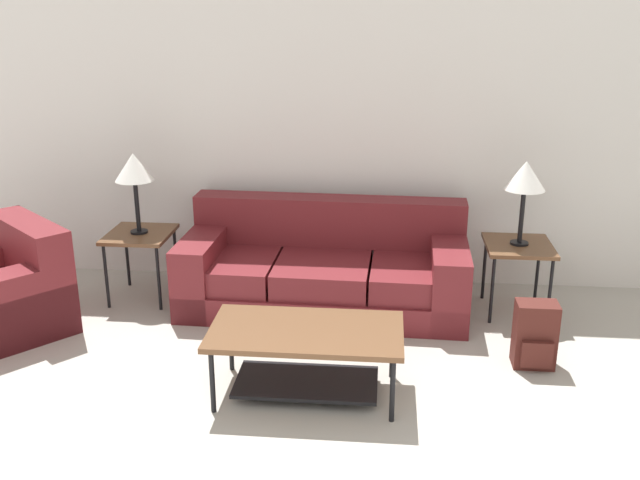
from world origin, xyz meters
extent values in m
cube|color=white|center=(0.00, 4.49, 1.30)|extent=(9.03, 0.06, 2.60)
cube|color=maroon|center=(-0.14, 3.82, 0.11)|extent=(2.28, 1.05, 0.22)
cube|color=maroon|center=(-0.89, 3.82, 0.32)|extent=(0.75, 0.91, 0.20)
cube|color=maroon|center=(-0.14, 3.80, 0.32)|extent=(0.75, 0.91, 0.20)
cube|color=maroon|center=(0.61, 3.77, 0.32)|extent=(0.75, 0.91, 0.20)
cube|color=maroon|center=(-0.13, 4.18, 0.62)|extent=(2.25, 0.33, 0.40)
cube|color=maroon|center=(-1.12, 3.84, 0.29)|extent=(0.31, 0.99, 0.58)
cube|color=maroon|center=(0.84, 3.79, 0.29)|extent=(0.31, 0.99, 0.58)
cube|color=maroon|center=(-2.34, 3.38, 0.60)|extent=(0.88, 0.81, 0.40)
cube|color=maroon|center=(-2.30, 2.91, 0.28)|extent=(0.80, 0.86, 0.56)
cube|color=brown|center=(-0.13, 2.46, 0.43)|extent=(1.19, 0.65, 0.04)
cylinder|color=black|center=(-0.67, 2.20, 0.21)|extent=(0.03, 0.03, 0.41)
cylinder|color=black|center=(0.41, 2.20, 0.21)|extent=(0.03, 0.03, 0.41)
cylinder|color=black|center=(-0.67, 2.72, 0.21)|extent=(0.03, 0.03, 0.41)
cylinder|color=black|center=(0.41, 2.72, 0.21)|extent=(0.03, 0.03, 0.41)
cube|color=black|center=(-0.13, 2.46, 0.08)|extent=(0.89, 0.45, 0.02)
cube|color=brown|center=(-1.66, 3.87, 0.55)|extent=(0.51, 0.56, 0.03)
cylinder|color=black|center=(-1.87, 3.63, 0.27)|extent=(0.03, 0.03, 0.54)
cylinder|color=black|center=(-1.44, 3.63, 0.27)|extent=(0.03, 0.03, 0.54)
cylinder|color=black|center=(-1.87, 4.11, 0.27)|extent=(0.03, 0.03, 0.54)
cylinder|color=black|center=(-1.44, 4.11, 0.27)|extent=(0.03, 0.03, 0.54)
cube|color=brown|center=(1.38, 3.87, 0.55)|extent=(0.51, 0.56, 0.03)
cylinder|color=black|center=(1.16, 3.63, 0.27)|extent=(0.03, 0.03, 0.54)
cylinder|color=black|center=(1.59, 3.63, 0.27)|extent=(0.03, 0.03, 0.54)
cylinder|color=black|center=(1.16, 4.11, 0.27)|extent=(0.03, 0.03, 0.54)
cylinder|color=black|center=(1.59, 4.11, 0.27)|extent=(0.03, 0.03, 0.54)
cylinder|color=black|center=(-1.66, 3.87, 0.58)|extent=(0.14, 0.14, 0.02)
cylinder|color=black|center=(-1.66, 3.87, 0.79)|extent=(0.04, 0.04, 0.42)
cone|color=white|center=(-1.66, 3.87, 1.11)|extent=(0.31, 0.31, 0.22)
cylinder|color=black|center=(1.38, 3.87, 0.58)|extent=(0.14, 0.14, 0.02)
cylinder|color=black|center=(1.38, 3.87, 0.79)|extent=(0.04, 0.04, 0.42)
cone|color=white|center=(1.38, 3.87, 1.11)|extent=(0.31, 0.31, 0.22)
cube|color=#4C1E19|center=(1.36, 2.98, 0.23)|extent=(0.28, 0.19, 0.46)
cube|color=#4C1E19|center=(1.36, 2.87, 0.14)|extent=(0.21, 0.05, 0.18)
cylinder|color=#4C1E19|center=(1.29, 3.09, 0.25)|extent=(0.02, 0.02, 0.34)
cylinder|color=#4C1E19|center=(1.44, 3.09, 0.25)|extent=(0.02, 0.02, 0.34)
camera|label=1|loc=(0.33, -1.48, 2.37)|focal=40.00mm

